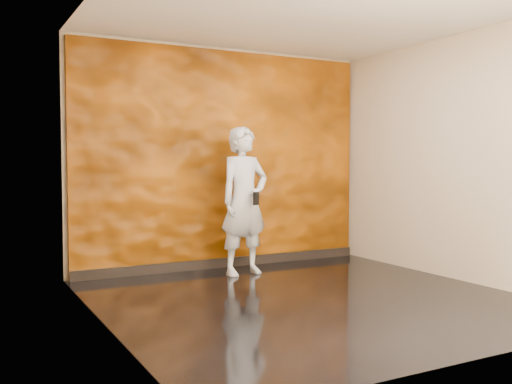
{
  "coord_description": "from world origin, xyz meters",
  "views": [
    {
      "loc": [
        -3.08,
        -4.66,
        1.35
      ],
      "look_at": [
        -0.03,
        1.06,
        1.01
      ],
      "focal_mm": 40.0,
      "sensor_mm": 36.0,
      "label": 1
    }
  ],
  "objects": [
    {
      "name": "baseboard",
      "position": [
        0.0,
        1.92,
        0.06
      ],
      "size": [
        3.9,
        0.04,
        0.12
      ],
      "primitive_type": "cube",
      "color": "black",
      "rests_on": "ground"
    },
    {
      "name": "feature_wall",
      "position": [
        0.0,
        1.96,
        1.38
      ],
      "size": [
        3.9,
        0.06,
        2.75
      ],
      "primitive_type": "cube",
      "color": "#C36008",
      "rests_on": "ground"
    },
    {
      "name": "phone",
      "position": [
        0.03,
        1.17,
        0.92
      ],
      "size": [
        0.08,
        0.04,
        0.15
      ],
      "primitive_type": "cube",
      "rotation": [
        0.0,
        0.0,
        0.32
      ],
      "color": "black",
      "rests_on": "man"
    },
    {
      "name": "room",
      "position": [
        0.0,
        0.0,
        1.4
      ],
      "size": [
        4.02,
        4.02,
        2.81
      ],
      "color": "black",
      "rests_on": "ground"
    },
    {
      "name": "man",
      "position": [
        -0.01,
        1.4,
        0.88
      ],
      "size": [
        0.69,
        0.5,
        1.77
      ],
      "primitive_type": "imported",
      "rotation": [
        0.0,
        0.0,
        0.13
      ],
      "color": "#9FA2AE",
      "rests_on": "ground"
    }
  ]
}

